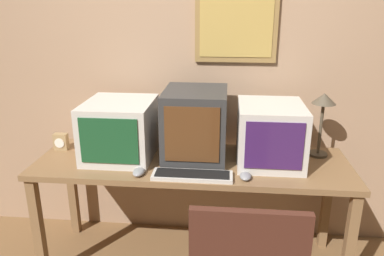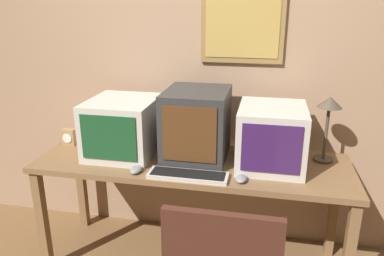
{
  "view_description": "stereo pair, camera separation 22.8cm",
  "coord_description": "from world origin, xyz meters",
  "px_view_note": "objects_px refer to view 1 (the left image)",
  "views": [
    {
      "loc": [
        0.21,
        -1.34,
        1.71
      ],
      "look_at": [
        0.0,
        0.81,
        0.97
      ],
      "focal_mm": 35.0,
      "sensor_mm": 36.0,
      "label": 1
    },
    {
      "loc": [
        0.44,
        -1.31,
        1.71
      ],
      "look_at": [
        0.0,
        0.81,
        0.97
      ],
      "focal_mm": 35.0,
      "sensor_mm": 36.0,
      "label": 2
    }
  ],
  "objects_px": {
    "keyboard_main": "(192,175)",
    "mouse_near_keyboard": "(245,176)",
    "monitor_right": "(270,134)",
    "monitor_center": "(195,124)",
    "mouse_far_corner": "(139,172)",
    "desk_lamp": "(323,108)",
    "monitor_left": "(120,129)",
    "desk_clock": "(61,142)"
  },
  "relations": [
    {
      "from": "monitor_center",
      "to": "mouse_far_corner",
      "type": "height_order",
      "value": "monitor_center"
    },
    {
      "from": "monitor_center",
      "to": "keyboard_main",
      "type": "height_order",
      "value": "monitor_center"
    },
    {
      "from": "monitor_right",
      "to": "mouse_far_corner",
      "type": "relative_size",
      "value": 4.28
    },
    {
      "from": "keyboard_main",
      "to": "desk_clock",
      "type": "xyz_separation_m",
      "value": [
        -0.92,
        0.34,
        0.04
      ]
    },
    {
      "from": "monitor_right",
      "to": "keyboard_main",
      "type": "relative_size",
      "value": 1.01
    },
    {
      "from": "mouse_near_keyboard",
      "to": "desk_lamp",
      "type": "xyz_separation_m",
      "value": [
        0.48,
        0.39,
        0.3
      ]
    },
    {
      "from": "monitor_left",
      "to": "desk_clock",
      "type": "height_order",
      "value": "monitor_left"
    },
    {
      "from": "monitor_left",
      "to": "mouse_near_keyboard",
      "type": "relative_size",
      "value": 4.75
    },
    {
      "from": "desk_clock",
      "to": "monitor_left",
      "type": "bearing_deg",
      "value": -8.1
    },
    {
      "from": "monitor_center",
      "to": "keyboard_main",
      "type": "xyz_separation_m",
      "value": [
        0.01,
        -0.31,
        -0.21
      ]
    },
    {
      "from": "monitor_left",
      "to": "desk_lamp",
      "type": "height_order",
      "value": "desk_lamp"
    },
    {
      "from": "monitor_center",
      "to": "mouse_near_keyboard",
      "type": "bearing_deg",
      "value": -43.87
    },
    {
      "from": "monitor_center",
      "to": "desk_clock",
      "type": "relative_size",
      "value": 4.06
    },
    {
      "from": "mouse_near_keyboard",
      "to": "desk_clock",
      "type": "height_order",
      "value": "desk_clock"
    },
    {
      "from": "monitor_left",
      "to": "desk_lamp",
      "type": "distance_m",
      "value": 1.29
    },
    {
      "from": "monitor_right",
      "to": "keyboard_main",
      "type": "bearing_deg",
      "value": -148.36
    },
    {
      "from": "monitor_center",
      "to": "monitor_right",
      "type": "height_order",
      "value": "monitor_center"
    },
    {
      "from": "monitor_center",
      "to": "monitor_right",
      "type": "distance_m",
      "value": 0.47
    },
    {
      "from": "keyboard_main",
      "to": "mouse_near_keyboard",
      "type": "bearing_deg",
      "value": 2.12
    },
    {
      "from": "mouse_near_keyboard",
      "to": "desk_lamp",
      "type": "bearing_deg",
      "value": 39.19
    },
    {
      "from": "desk_lamp",
      "to": "monitor_left",
      "type": "bearing_deg",
      "value": -174.1
    },
    {
      "from": "keyboard_main",
      "to": "mouse_far_corner",
      "type": "height_order",
      "value": "mouse_far_corner"
    },
    {
      "from": "desk_lamp",
      "to": "monitor_right",
      "type": "bearing_deg",
      "value": -159.25
    },
    {
      "from": "monitor_left",
      "to": "desk_clock",
      "type": "xyz_separation_m",
      "value": [
        -0.43,
        0.06,
        -0.12
      ]
    },
    {
      "from": "keyboard_main",
      "to": "desk_lamp",
      "type": "relative_size",
      "value": 1.11
    },
    {
      "from": "desk_clock",
      "to": "mouse_far_corner",
      "type": "bearing_deg",
      "value": -28.49
    },
    {
      "from": "keyboard_main",
      "to": "mouse_far_corner",
      "type": "xyz_separation_m",
      "value": [
        -0.31,
        0.0,
        0.01
      ]
    },
    {
      "from": "keyboard_main",
      "to": "desk_clock",
      "type": "bearing_deg",
      "value": 160.01
    },
    {
      "from": "monitor_center",
      "to": "desk_clock",
      "type": "xyz_separation_m",
      "value": [
        -0.91,
        0.02,
        -0.16
      ]
    },
    {
      "from": "monitor_right",
      "to": "desk_lamp",
      "type": "distance_m",
      "value": 0.38
    },
    {
      "from": "monitor_center",
      "to": "desk_lamp",
      "type": "relative_size",
      "value": 1.11
    },
    {
      "from": "monitor_center",
      "to": "desk_lamp",
      "type": "height_order",
      "value": "monitor_center"
    },
    {
      "from": "monitor_left",
      "to": "monitor_center",
      "type": "bearing_deg",
      "value": 4.52
    },
    {
      "from": "monitor_left",
      "to": "keyboard_main",
      "type": "distance_m",
      "value": 0.58
    },
    {
      "from": "mouse_near_keyboard",
      "to": "desk_clock",
      "type": "relative_size",
      "value": 0.89
    },
    {
      "from": "desk_clock",
      "to": "monitor_center",
      "type": "bearing_deg",
      "value": -1.51
    },
    {
      "from": "mouse_far_corner",
      "to": "desk_lamp",
      "type": "relative_size",
      "value": 0.26
    },
    {
      "from": "keyboard_main",
      "to": "desk_lamp",
      "type": "bearing_deg",
      "value": 27.29
    },
    {
      "from": "mouse_near_keyboard",
      "to": "desk_clock",
      "type": "distance_m",
      "value": 1.27
    },
    {
      "from": "monitor_right",
      "to": "desk_lamp",
      "type": "height_order",
      "value": "desk_lamp"
    },
    {
      "from": "monitor_left",
      "to": "mouse_far_corner",
      "type": "height_order",
      "value": "monitor_left"
    },
    {
      "from": "monitor_right",
      "to": "monitor_center",
      "type": "bearing_deg",
      "value": 176.07
    }
  ]
}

